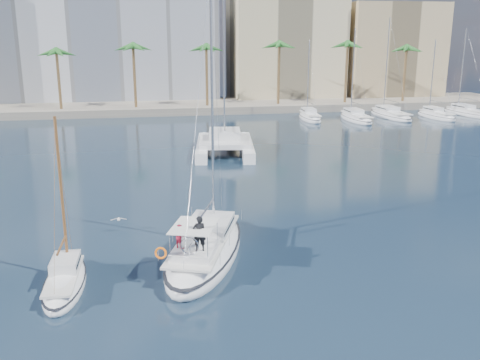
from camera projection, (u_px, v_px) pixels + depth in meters
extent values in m
plane|color=black|center=(228.00, 246.00, 32.24)|extent=(160.00, 160.00, 0.00)
cube|color=gray|center=(171.00, 107.00, 89.97)|extent=(120.00, 14.00, 1.20)
cube|color=silver|center=(97.00, 25.00, 95.76)|extent=(42.00, 16.00, 28.00)
cube|color=#C4B38D|center=(285.00, 48.00, 99.86)|extent=(20.00, 14.00, 20.00)
cube|color=tan|center=(389.00, 53.00, 101.69)|extent=(18.00, 12.00, 18.00)
cylinder|color=brown|center=(171.00, 81.00, 84.95)|extent=(0.44, 0.44, 10.50)
sphere|color=#256525|center=(170.00, 47.00, 83.57)|extent=(3.60, 3.60, 3.60)
cylinder|color=brown|center=(372.00, 78.00, 90.85)|extent=(0.44, 0.44, 10.50)
sphere|color=#256525|center=(374.00, 46.00, 89.47)|extent=(3.60, 3.60, 3.60)
ellipsoid|color=white|center=(205.00, 252.00, 30.44)|extent=(7.11, 11.80, 2.34)
ellipsoid|color=black|center=(205.00, 247.00, 30.36)|extent=(7.18, 11.91, 0.18)
cube|color=silver|center=(204.00, 239.00, 30.00)|extent=(5.21, 8.80, 0.12)
cube|color=silver|center=(209.00, 225.00, 31.15)|extent=(3.49, 4.27, 0.60)
cube|color=black|center=(209.00, 225.00, 31.14)|extent=(3.37, 3.87, 0.14)
cylinder|color=#B7BABF|center=(212.00, 101.00, 30.52)|extent=(0.15, 0.15, 14.75)
cylinder|color=#B7BABF|center=(205.00, 211.00, 29.90)|extent=(1.61, 4.32, 0.11)
cube|color=silver|center=(195.00, 250.00, 27.88)|extent=(2.95, 3.36, 0.36)
cube|color=silver|center=(194.00, 226.00, 27.42)|extent=(2.95, 3.36, 0.04)
torus|color=silver|center=(190.00, 246.00, 26.67)|extent=(0.92, 0.37, 0.96)
torus|color=orange|center=(161.00, 253.00, 26.55)|extent=(0.66, 0.39, 0.64)
imported|color=black|center=(199.00, 234.00, 27.08)|extent=(0.71, 0.50, 1.87)
imported|color=#AE1A34|center=(179.00, 236.00, 27.56)|extent=(0.78, 0.78, 1.27)
ellipsoid|color=white|center=(65.00, 285.00, 26.80)|extent=(2.11, 6.26, 1.46)
ellipsoid|color=black|center=(65.00, 281.00, 26.74)|extent=(2.13, 6.32, 0.18)
cube|color=silver|center=(64.00, 276.00, 26.54)|extent=(1.51, 4.70, 0.12)
cube|color=silver|center=(65.00, 263.00, 27.12)|extent=(1.37, 2.06, 0.60)
cube|color=black|center=(65.00, 263.00, 27.12)|extent=(1.38, 1.83, 0.14)
cylinder|color=brown|center=(61.00, 192.00, 26.88)|extent=(0.15, 0.15, 7.68)
cylinder|color=brown|center=(61.00, 245.00, 26.30)|extent=(0.17, 2.51, 0.11)
cube|color=white|center=(203.00, 147.00, 57.78)|extent=(2.89, 11.95, 1.10)
cube|color=white|center=(247.00, 147.00, 57.95)|extent=(2.89, 11.95, 1.10)
cube|color=silver|center=(225.00, 141.00, 57.09)|extent=(6.23, 7.24, 0.50)
cube|color=silver|center=(225.00, 134.00, 57.48)|extent=(3.75, 4.00, 1.00)
cube|color=black|center=(225.00, 134.00, 57.47)|extent=(3.70, 3.53, 0.18)
cylinder|color=#B7BABF|center=(224.00, 63.00, 57.25)|extent=(0.18, 0.18, 15.86)
ellipsoid|color=silver|center=(119.00, 219.00, 34.20)|extent=(0.21, 0.40, 0.19)
sphere|color=silver|center=(119.00, 218.00, 34.38)|extent=(0.10, 0.10, 0.10)
cube|color=gray|center=(114.00, 219.00, 34.15)|extent=(0.46, 0.17, 0.11)
cube|color=gray|center=(123.00, 219.00, 34.25)|extent=(0.46, 0.17, 0.11)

